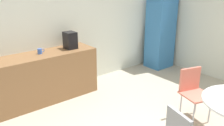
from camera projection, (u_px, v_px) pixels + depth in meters
wall_back at (59, 25)px, 4.75m from camera, size 6.00×0.10×2.60m
counter_block at (35, 80)px, 4.35m from camera, size 2.32×0.60×0.90m
locker_cabinet at (160, 33)px, 6.07m from camera, size 0.60×0.50×1.76m
chair_coral at (193, 88)px, 3.85m from camera, size 0.52×0.52×0.83m
mug_white at (74, 46)px, 4.64m from camera, size 0.13×0.08×0.09m
mug_red at (40, 51)px, 4.30m from camera, size 0.13×0.08×0.09m
coffee_maker at (70, 40)px, 4.60m from camera, size 0.20×0.24×0.32m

